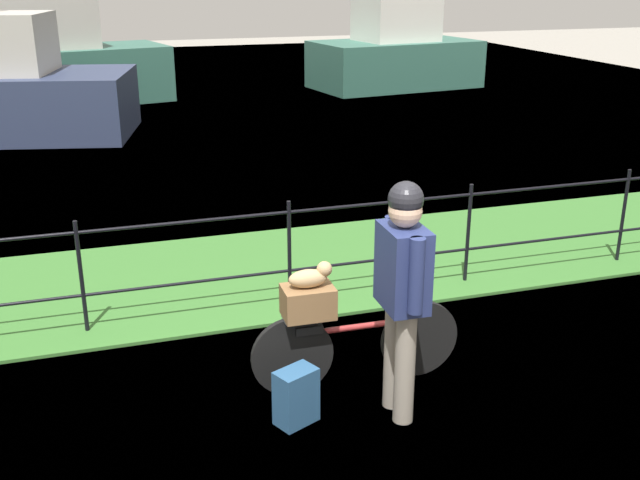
# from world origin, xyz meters

# --- Properties ---
(ground_plane) EXTENTS (60.00, 60.00, 0.00)m
(ground_plane) POSITION_xyz_m (0.00, 0.00, 0.00)
(ground_plane) COLOR gray
(grass_strip) EXTENTS (27.00, 2.40, 0.03)m
(grass_strip) POSITION_xyz_m (0.00, 3.10, 0.01)
(grass_strip) COLOR #38702D
(grass_strip) RESTS_ON ground
(harbor_water) EXTENTS (30.00, 30.00, 0.00)m
(harbor_water) POSITION_xyz_m (0.00, 12.01, 0.00)
(harbor_water) COLOR #426684
(harbor_water) RESTS_ON ground
(iron_fence) EXTENTS (18.04, 0.04, 1.01)m
(iron_fence) POSITION_xyz_m (-0.00, 2.25, 0.59)
(iron_fence) COLOR black
(iron_fence) RESTS_ON ground
(bicycle_main) EXTENTS (1.60, 0.17, 0.61)m
(bicycle_main) POSITION_xyz_m (0.09, 0.78, 0.32)
(bicycle_main) COLOR black
(bicycle_main) RESTS_ON ground
(wooden_crate) EXTENTS (0.37, 0.26, 0.23)m
(wooden_crate) POSITION_xyz_m (-0.26, 0.79, 0.72)
(wooden_crate) COLOR brown
(wooden_crate) RESTS_ON bicycle_main
(terrier_dog) EXTENTS (0.32, 0.15, 0.18)m
(terrier_dog) POSITION_xyz_m (-0.24, 0.79, 0.91)
(terrier_dog) COLOR tan
(terrier_dog) RESTS_ON wooden_crate
(cyclist_person) EXTENTS (0.27, 0.54, 1.68)m
(cyclist_person) POSITION_xyz_m (0.25, 0.32, 1.00)
(cyclist_person) COLOR gray
(cyclist_person) RESTS_ON ground
(backpack_on_paving) EXTENTS (0.33, 0.28, 0.40)m
(backpack_on_paving) POSITION_xyz_m (-0.46, 0.43, 0.20)
(backpack_on_paving) COLOR #28517A
(backpack_on_paving) RESTS_ON ground
(moored_boat_near) EXTENTS (4.43, 2.76, 3.88)m
(moored_boat_near) POSITION_xyz_m (6.24, 14.48, 0.85)
(moored_boat_near) COLOR #336656
(moored_boat_near) RESTS_ON ground
(moored_boat_far) EXTENTS (5.77, 3.17, 4.14)m
(moored_boat_far) POSITION_xyz_m (-2.38, 14.39, 0.93)
(moored_boat_far) COLOR #336656
(moored_boat_far) RESTS_ON ground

